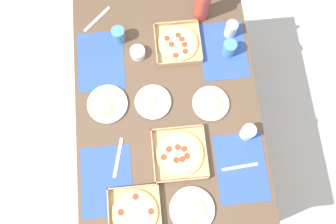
% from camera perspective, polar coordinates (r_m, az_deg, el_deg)
% --- Properties ---
extents(ground_plane, '(6.00, 6.00, 0.00)m').
position_cam_1_polar(ground_plane, '(2.75, 0.00, -4.52)').
color(ground_plane, beige).
extents(dining_table, '(1.49, 1.00, 0.76)m').
position_cam_1_polar(dining_table, '(2.11, 0.00, -0.83)').
color(dining_table, '#3F3328').
rests_on(dining_table, ground_plane).
extents(placemat_near_left, '(0.36, 0.26, 0.00)m').
position_cam_1_polar(placemat_near_left, '(1.98, 11.17, -8.38)').
color(placemat_near_left, '#2D4C9E').
rests_on(placemat_near_left, dining_table).
extents(placemat_near_right, '(0.36, 0.26, 0.00)m').
position_cam_1_polar(placemat_near_right, '(2.17, 8.48, 9.38)').
color(placemat_near_right, '#2D4C9E').
rests_on(placemat_near_right, dining_table).
extents(placemat_far_left, '(0.36, 0.26, 0.00)m').
position_cam_1_polar(placemat_far_left, '(1.96, -9.40, -10.36)').
color(placemat_far_left, '#2D4C9E').
rests_on(placemat_far_left, dining_table).
extents(placemat_far_right, '(0.36, 0.26, 0.00)m').
position_cam_1_polar(placemat_far_right, '(2.15, -10.27, 7.73)').
color(placemat_far_right, '#2D4C9E').
rests_on(placemat_far_right, dining_table).
extents(pizza_box_corner_right, '(0.26, 0.26, 0.04)m').
position_cam_1_polar(pizza_box_corner_right, '(2.15, 1.51, 10.47)').
color(pizza_box_corner_right, tan).
rests_on(pizza_box_corner_right, dining_table).
extents(pizza_box_corner_left, '(0.28, 0.28, 0.04)m').
position_cam_1_polar(pizza_box_corner_left, '(1.95, 1.79, -6.43)').
color(pizza_box_corner_left, tan).
rests_on(pizza_box_corner_left, dining_table).
extents(pizza_box_center, '(0.26, 0.26, 0.04)m').
position_cam_1_polar(pizza_box_center, '(1.92, -5.11, -15.17)').
color(pizza_box_center, tan).
rests_on(pizza_box_center, dining_table).
extents(plate_far_left, '(0.20, 0.20, 0.03)m').
position_cam_1_polar(plate_far_left, '(2.03, 6.62, 1.30)').
color(plate_far_left, white).
rests_on(plate_far_left, dining_table).
extents(plate_near_left, '(0.23, 0.23, 0.03)m').
position_cam_1_polar(plate_near_left, '(1.92, 3.78, -14.71)').
color(plate_near_left, white).
rests_on(plate_near_left, dining_table).
extents(plate_far_right, '(0.22, 0.22, 0.03)m').
position_cam_1_polar(plate_far_right, '(2.04, -9.32, 1.14)').
color(plate_far_right, white).
rests_on(plate_far_right, dining_table).
extents(plate_middle, '(0.20, 0.20, 0.03)m').
position_cam_1_polar(plate_middle, '(2.02, -2.39, 1.54)').
color(plate_middle, white).
rests_on(plate_middle, dining_table).
extents(soda_bottle, '(0.09, 0.09, 0.32)m').
position_cam_1_polar(soda_bottle, '(2.15, 5.33, 16.41)').
color(soda_bottle, '#B2382D').
rests_on(soda_bottle, dining_table).
extents(cup_dark, '(0.07, 0.07, 0.09)m').
position_cam_1_polar(cup_dark, '(2.15, -7.59, 11.64)').
color(cup_dark, teal).
rests_on(cup_dark, dining_table).
extents(cup_red, '(0.08, 0.08, 0.10)m').
position_cam_1_polar(cup_red, '(2.12, 9.35, 9.61)').
color(cup_red, teal).
rests_on(cup_red, dining_table).
extents(cup_spare, '(0.07, 0.07, 0.09)m').
position_cam_1_polar(cup_spare, '(1.98, 12.16, -3.04)').
color(cup_spare, silver).
rests_on(cup_spare, dining_table).
extents(cup_clear_left, '(0.07, 0.07, 0.10)m').
position_cam_1_polar(cup_clear_left, '(2.18, 9.63, 12.41)').
color(cup_clear_left, silver).
rests_on(cup_clear_left, dining_table).
extents(condiment_bowl, '(0.08, 0.08, 0.05)m').
position_cam_1_polar(condiment_bowl, '(2.12, -4.67, 9.06)').
color(condiment_bowl, white).
rests_on(condiment_bowl, dining_table).
extents(knife_by_near_left, '(0.16, 0.16, 0.00)m').
position_cam_1_polar(knife_by_near_left, '(2.27, -10.83, 13.81)').
color(knife_by_near_left, '#B7B7BC').
rests_on(knife_by_near_left, dining_table).
extents(knife_by_near_right, '(0.21, 0.07, 0.00)m').
position_cam_1_polar(knife_by_near_right, '(1.97, -7.66, -6.94)').
color(knife_by_near_right, '#B7B7BC').
rests_on(knife_by_near_right, dining_table).
extents(fork_by_far_right, '(0.03, 0.19, 0.00)m').
position_cam_1_polar(fork_by_far_right, '(1.98, 10.95, -8.26)').
color(fork_by_far_right, '#B7B7BC').
rests_on(fork_by_far_right, dining_table).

